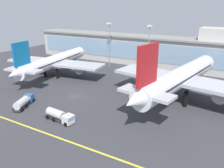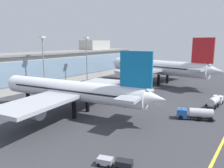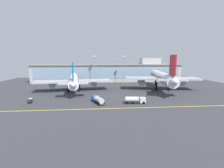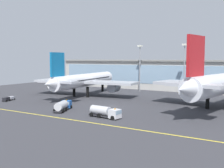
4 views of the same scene
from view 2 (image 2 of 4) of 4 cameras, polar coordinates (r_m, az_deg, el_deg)
The scene contains 9 objects.
ground_plane at distance 72.56m, azimuth 11.43°, elevation -4.80°, with size 180.00×180.00×0.00m, color #38383D.
terminal_building at distance 105.19m, azimuth -15.79°, elevation 4.15°, with size 125.38×14.00×19.75m.
airliner_near_left at distance 60.97m, azimuth -10.32°, elevation -1.68°, with size 44.41×51.33×17.20m.
airliner_near_right at distance 104.52m, azimuth 11.41°, elevation 4.21°, with size 45.20×57.85×20.72m.
fuel_tanker_truck at distance 60.19m, azimuth 20.18°, elevation -7.05°, with size 5.75×9.29×2.90m.
baggage_tug_near at distance 36.83m, azimuth 0.85°, elevation -19.40°, with size 3.24×5.79×1.40m.
service_truck_far at distance 75.00m, azimuth 24.82°, elevation -3.91°, with size 9.23×3.64×2.90m.
apron_light_mast_west at distance 87.31m, azimuth -17.18°, elevation 6.95°, with size 1.80×1.80×21.17m.
apron_light_mast_centre at distance 100.25m, azimuth -6.48°, elevation 7.80°, with size 1.80×1.80×21.12m.
Camera 2 is at (-64.19, -27.74, 19.37)m, focal length 35.81 mm.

